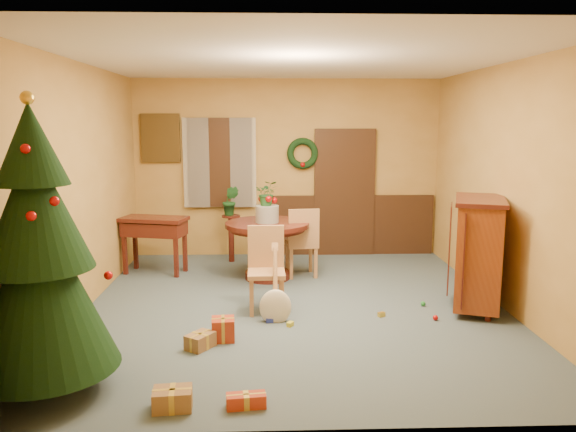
{
  "coord_description": "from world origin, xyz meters",
  "views": [
    {
      "loc": [
        -0.32,
        -6.5,
        2.22
      ],
      "look_at": [
        -0.07,
        0.4,
        1.05
      ],
      "focal_mm": 35.0,
      "sensor_mm": 36.0,
      "label": 1
    }
  ],
  "objects_px": {
    "writing_desk": "(154,231)",
    "sideboard": "(478,250)",
    "dining_table": "(267,239)",
    "chair_near": "(266,266)",
    "christmas_tree": "(39,255)"
  },
  "relations": [
    {
      "from": "writing_desk",
      "to": "sideboard",
      "type": "height_order",
      "value": "sideboard"
    },
    {
      "from": "dining_table",
      "to": "sideboard",
      "type": "bearing_deg",
      "value": -29.44
    },
    {
      "from": "dining_table",
      "to": "chair_near",
      "type": "bearing_deg",
      "value": -90.55
    },
    {
      "from": "chair_near",
      "to": "writing_desk",
      "type": "distance_m",
      "value": 2.36
    },
    {
      "from": "chair_near",
      "to": "christmas_tree",
      "type": "distance_m",
      "value": 2.77
    },
    {
      "from": "sideboard",
      "to": "dining_table",
      "type": "bearing_deg",
      "value": 150.56
    },
    {
      "from": "sideboard",
      "to": "writing_desk",
      "type": "bearing_deg",
      "value": 156.88
    },
    {
      "from": "dining_table",
      "to": "christmas_tree",
      "type": "xyz_separation_m",
      "value": [
        -1.82,
        -3.33,
        0.59
      ]
    },
    {
      "from": "christmas_tree",
      "to": "sideboard",
      "type": "xyz_separation_m",
      "value": [
        4.3,
        1.93,
        -0.45
      ]
    },
    {
      "from": "dining_table",
      "to": "christmas_tree",
      "type": "bearing_deg",
      "value": -118.62
    },
    {
      "from": "dining_table",
      "to": "writing_desk",
      "type": "height_order",
      "value": "writing_desk"
    },
    {
      "from": "christmas_tree",
      "to": "sideboard",
      "type": "height_order",
      "value": "christmas_tree"
    },
    {
      "from": "christmas_tree",
      "to": "sideboard",
      "type": "relative_size",
      "value": 1.83
    },
    {
      "from": "writing_desk",
      "to": "sideboard",
      "type": "bearing_deg",
      "value": -23.12
    },
    {
      "from": "christmas_tree",
      "to": "writing_desk",
      "type": "distance_m",
      "value": 3.74
    }
  ]
}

